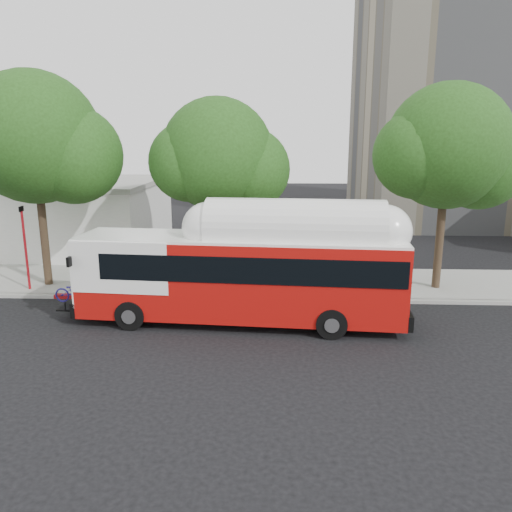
{
  "coord_description": "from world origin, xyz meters",
  "views": [
    {
      "loc": [
        1.74,
        -16.51,
        6.87
      ],
      "look_at": [
        0.86,
        3.0,
        2.19
      ],
      "focal_mm": 35.0,
      "sensor_mm": 36.0,
      "label": 1
    }
  ],
  "objects": [
    {
      "name": "street_tree_left",
      "position": [
        -8.53,
        5.56,
        6.6
      ],
      "size": [
        6.67,
        5.8,
        9.74
      ],
      "color": "#2D2116",
      "rests_on": "ground"
    },
    {
      "name": "red_curb_segment",
      "position": [
        -3.0,
        3.9,
        0.08
      ],
      "size": [
        10.0,
        0.32,
        0.16
      ],
      "primitive_type": "cube",
      "color": "maroon",
      "rests_on": "ground"
    },
    {
      "name": "street_tree_right",
      "position": [
        9.44,
        5.86,
        6.26
      ],
      "size": [
        6.21,
        5.4,
        9.18
      ],
      "color": "#2D2116",
      "rests_on": "ground"
    },
    {
      "name": "transit_bus",
      "position": [
        0.44,
        1.31,
        1.78
      ],
      "size": [
        13.0,
        3.46,
        3.8
      ],
      "rotation": [
        0.0,
        0.0,
        -0.07
      ],
      "color": "#A50E0B",
      "rests_on": "ground"
    },
    {
      "name": "street_tree_mid",
      "position": [
        -0.59,
        6.06,
        5.91
      ],
      "size": [
        5.75,
        5.0,
        8.62
      ],
      "color": "#2D2116",
      "rests_on": "ground"
    },
    {
      "name": "signal_pole",
      "position": [
        -9.51,
        4.68,
        2.01
      ],
      "size": [
        0.11,
        0.37,
        3.92
      ],
      "color": "#A4111A",
      "rests_on": "ground"
    },
    {
      "name": "sidewalk",
      "position": [
        0.0,
        6.5,
        0.07
      ],
      "size": [
        60.0,
        5.0,
        0.15
      ],
      "primitive_type": "cube",
      "color": "gray",
      "rests_on": "ground"
    },
    {
      "name": "curb_strip",
      "position": [
        0.0,
        3.9,
        0.07
      ],
      "size": [
        60.0,
        0.3,
        0.15
      ],
      "primitive_type": "cube",
      "color": "gray",
      "rests_on": "ground"
    },
    {
      "name": "low_commercial_bldg",
      "position": [
        -14.0,
        14.0,
        2.15
      ],
      "size": [
        16.2,
        10.2,
        4.25
      ],
      "color": "silver",
      "rests_on": "ground"
    },
    {
      "name": "ground",
      "position": [
        0.0,
        0.0,
        0.0
      ],
      "size": [
        120.0,
        120.0,
        0.0
      ],
      "primitive_type": "plane",
      "color": "black",
      "rests_on": "ground"
    }
  ]
}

